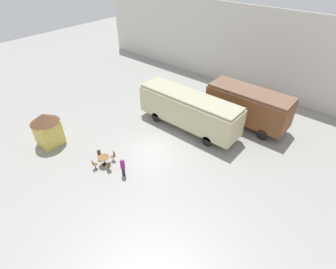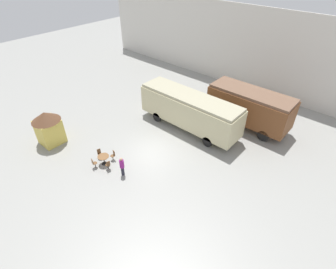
{
  "view_description": "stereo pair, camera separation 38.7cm",
  "coord_description": "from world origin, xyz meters",
  "px_view_note": "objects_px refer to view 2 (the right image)",
  "views": [
    {
      "loc": [
        11.78,
        -11.97,
        14.09
      ],
      "look_at": [
        0.86,
        1.0,
        1.6
      ],
      "focal_mm": 28.0,
      "sensor_mm": 36.0,
      "label": 1
    },
    {
      "loc": [
        12.07,
        -11.72,
        14.09
      ],
      "look_at": [
        0.86,
        1.0,
        1.6
      ],
      "focal_mm": 28.0,
      "sensor_mm": 36.0,
      "label": 2
    }
  ],
  "objects_px": {
    "visitor_person": "(122,166)",
    "ticket_kiosk": "(48,126)",
    "passenger_coach_vintage": "(190,109)",
    "cafe_table_near": "(103,158)",
    "passenger_coach_wooden": "(250,106)",
    "cafe_chair_0": "(94,163)"
  },
  "relations": [
    {
      "from": "passenger_coach_vintage",
      "to": "cafe_chair_0",
      "type": "bearing_deg",
      "value": -102.74
    },
    {
      "from": "passenger_coach_wooden",
      "to": "cafe_table_near",
      "type": "height_order",
      "value": "passenger_coach_wooden"
    },
    {
      "from": "passenger_coach_vintage",
      "to": "cafe_table_near",
      "type": "xyz_separation_m",
      "value": [
        -1.88,
        -8.38,
        -1.36
      ]
    },
    {
      "from": "passenger_coach_wooden",
      "to": "passenger_coach_vintage",
      "type": "relative_size",
      "value": 0.77
    },
    {
      "from": "passenger_coach_wooden",
      "to": "visitor_person",
      "type": "distance_m",
      "value": 12.76
    },
    {
      "from": "passenger_coach_wooden",
      "to": "cafe_table_near",
      "type": "distance_m",
      "value": 13.67
    },
    {
      "from": "cafe_table_near",
      "to": "ticket_kiosk",
      "type": "height_order",
      "value": "ticket_kiosk"
    },
    {
      "from": "cafe_chair_0",
      "to": "ticket_kiosk",
      "type": "bearing_deg",
      "value": 108.54
    },
    {
      "from": "passenger_coach_vintage",
      "to": "ticket_kiosk",
      "type": "xyz_separation_m",
      "value": [
        -7.51,
        -9.62,
        -0.29
      ]
    },
    {
      "from": "passenger_coach_vintage",
      "to": "cafe_chair_0",
      "type": "distance_m",
      "value": 9.51
    },
    {
      "from": "passenger_coach_vintage",
      "to": "visitor_person",
      "type": "height_order",
      "value": "passenger_coach_vintage"
    },
    {
      "from": "cafe_table_near",
      "to": "visitor_person",
      "type": "height_order",
      "value": "visitor_person"
    },
    {
      "from": "cafe_table_near",
      "to": "visitor_person",
      "type": "xyz_separation_m",
      "value": [
        2.04,
        0.17,
        0.3
      ]
    },
    {
      "from": "cafe_table_near",
      "to": "passenger_coach_vintage",
      "type": "bearing_deg",
      "value": 77.37
    },
    {
      "from": "cafe_chair_0",
      "to": "visitor_person",
      "type": "xyz_separation_m",
      "value": [
        2.23,
        0.96,
        0.39
      ]
    },
    {
      "from": "passenger_coach_wooden",
      "to": "passenger_coach_vintage",
      "type": "height_order",
      "value": "passenger_coach_wooden"
    },
    {
      "from": "passenger_coach_vintage",
      "to": "visitor_person",
      "type": "bearing_deg",
      "value": -88.89
    },
    {
      "from": "cafe_table_near",
      "to": "cafe_chair_0",
      "type": "xyz_separation_m",
      "value": [
        -0.19,
        -0.79,
        -0.09
      ]
    },
    {
      "from": "visitor_person",
      "to": "ticket_kiosk",
      "type": "distance_m",
      "value": 7.84
    },
    {
      "from": "passenger_coach_wooden",
      "to": "ticket_kiosk",
      "type": "bearing_deg",
      "value": -129.95
    },
    {
      "from": "cafe_chair_0",
      "to": "cafe_table_near",
      "type": "bearing_deg",
      "value": 0.0
    },
    {
      "from": "cafe_table_near",
      "to": "cafe_chair_0",
      "type": "distance_m",
      "value": 0.82
    }
  ]
}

